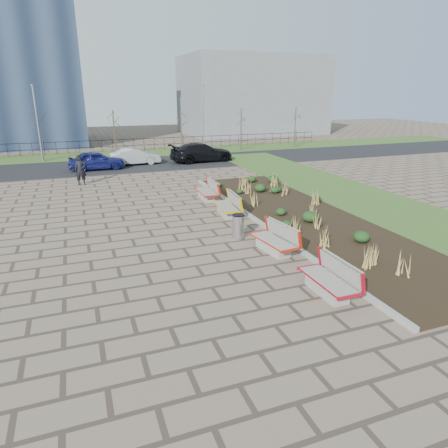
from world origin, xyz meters
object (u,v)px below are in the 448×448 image
object	(u,v)px
bench_c	(226,205)
lamp_west	(38,124)
bench_a	(327,278)
car_silver	(135,156)
pedestrian	(80,170)
lamp_east	(203,120)
litter_bin	(238,227)
car_black	(202,152)
car_blue	(97,160)
bench_d	(206,190)
bench_b	(273,239)

from	to	relation	value
bench_c	lamp_west	xyz separation A→B (m)	(-9.00, 19.26, 2.54)
bench_a	car_silver	xyz separation A→B (m)	(-2.00, 23.46, 0.16)
pedestrian	lamp_east	distance (m)	15.25
lamp_west	bench_a	bearing A→B (deg)	-71.89
litter_bin	lamp_east	xyz separation A→B (m)	(5.68, 22.40, 2.55)
car_silver	car_black	bearing A→B (deg)	-98.38
car_blue	car_black	size ratio (longest dim) A/B	0.77
lamp_east	bench_c	bearing A→B (deg)	-104.55
bench_a	lamp_west	bearing A→B (deg)	108.10
car_blue	car_black	bearing A→B (deg)	-86.37
car_blue	car_silver	xyz separation A→B (m)	(3.00, 1.17, -0.04)
bench_d	pedestrian	size ratio (longest dim) A/B	1.12
litter_bin	lamp_west	size ratio (longest dim) A/B	0.16
car_silver	lamp_west	distance (m)	8.44
litter_bin	car_silver	distance (m)	18.38
bench_b	lamp_east	world-z (taller)	lamp_east
car_silver	litter_bin	bearing A→B (deg)	-179.43
bench_a	car_blue	size ratio (longest dim) A/B	0.53
litter_bin	car_silver	world-z (taller)	car_silver
bench_b	car_black	distance (m)	19.89
car_blue	bench_d	bearing A→B (deg)	-156.68
bench_d	pedestrian	xyz separation A→B (m)	(-6.23, 6.07, 0.44)
bench_b	car_silver	bearing A→B (deg)	88.19
pedestrian	car_blue	size ratio (longest dim) A/B	0.47
bench_b	pedestrian	world-z (taller)	pedestrian
bench_d	bench_c	bearing A→B (deg)	-88.27
lamp_west	car_black	bearing A→B (deg)	-20.03
litter_bin	pedestrian	world-z (taller)	pedestrian
car_silver	lamp_east	size ratio (longest dim) A/B	0.65
bench_d	car_blue	xyz separation A→B (m)	(-5.00, 10.95, 0.20)
litter_bin	bench_c	bearing A→B (deg)	77.78
pedestrian	lamp_west	xyz separation A→B (m)	(-2.77, 10.10, 2.10)
car_black	lamp_east	xyz separation A→B (m)	(1.61, 4.52, 2.26)
bench_d	car_blue	distance (m)	12.04
bench_d	car_blue	size ratio (longest dim) A/B	0.53
car_silver	lamp_east	world-z (taller)	lamp_east
car_blue	lamp_east	size ratio (longest dim) A/B	0.67
lamp_west	lamp_east	size ratio (longest dim) A/B	1.00
lamp_east	bench_d	bearing A→B (deg)	-107.18
bench_d	car_black	distance (m)	12.15
car_blue	car_silver	size ratio (longest dim) A/B	1.02
litter_bin	car_silver	size ratio (longest dim) A/B	0.25
bench_c	car_blue	size ratio (longest dim) A/B	0.53
bench_a	lamp_east	size ratio (longest dim) A/B	0.35
bench_d	lamp_east	distance (m)	17.12
bench_a	car_black	xyz separation A→B (m)	(3.39, 23.00, 0.28)
pedestrian	bench_d	bearing A→B (deg)	-43.09
litter_bin	lamp_east	world-z (taller)	lamp_east
lamp_east	car_black	bearing A→B (deg)	-109.61
litter_bin	lamp_east	bearing A→B (deg)	75.77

